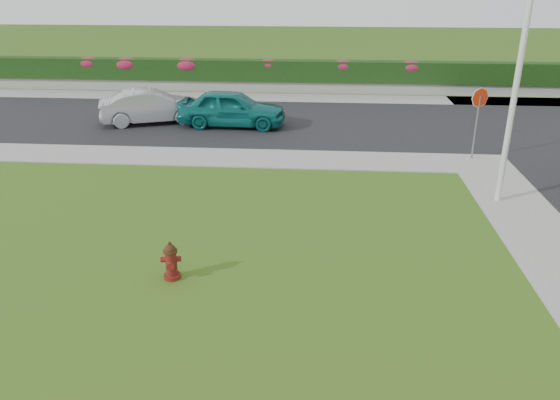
# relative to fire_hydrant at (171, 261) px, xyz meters

# --- Properties ---
(ground) EXTENTS (120.00, 120.00, 0.00)m
(ground) POSITION_rel_fire_hydrant_xyz_m (1.53, -0.86, -0.40)
(ground) COLOR black
(ground) RESTS_ON ground
(street_far) EXTENTS (26.00, 8.00, 0.04)m
(street_far) POSITION_rel_fire_hydrant_xyz_m (-3.47, 13.14, -0.38)
(street_far) COLOR black
(street_far) RESTS_ON ground
(sidewalk_far) EXTENTS (24.00, 2.00, 0.04)m
(sidewalk_far) POSITION_rel_fire_hydrant_xyz_m (-4.47, 8.14, -0.38)
(sidewalk_far) COLOR gray
(sidewalk_far) RESTS_ON ground
(curb_corner) EXTENTS (2.00, 2.00, 0.04)m
(curb_corner) POSITION_rel_fire_hydrant_xyz_m (8.53, 8.14, -0.38)
(curb_corner) COLOR gray
(curb_corner) RESTS_ON ground
(sidewalk_beyond) EXTENTS (34.00, 2.00, 0.04)m
(sidewalk_beyond) POSITION_rel_fire_hydrant_xyz_m (0.53, 18.14, -0.38)
(sidewalk_beyond) COLOR gray
(sidewalk_beyond) RESTS_ON ground
(retaining_wall) EXTENTS (34.00, 0.40, 0.60)m
(retaining_wall) POSITION_rel_fire_hydrant_xyz_m (0.53, 19.64, -0.10)
(retaining_wall) COLOR gray
(retaining_wall) RESTS_ON ground
(hedge) EXTENTS (32.00, 0.90, 1.10)m
(hedge) POSITION_rel_fire_hydrant_xyz_m (0.53, 19.74, 0.75)
(hedge) COLOR black
(hedge) RESTS_ON retaining_wall
(fire_hydrant) EXTENTS (0.44, 0.42, 0.85)m
(fire_hydrant) POSITION_rel_fire_hydrant_xyz_m (0.00, 0.00, 0.00)
(fire_hydrant) COLOR #510D0C
(fire_hydrant) RESTS_ON ground
(sedan_teal) EXTENTS (4.52, 1.98, 1.51)m
(sedan_teal) POSITION_rel_fire_hydrant_xyz_m (-0.66, 12.33, 0.39)
(sedan_teal) COLOR #0D6663
(sedan_teal) RESTS_ON street_far
(sedan_silver) EXTENTS (4.55, 2.88, 1.42)m
(sedan_silver) POSITION_rel_fire_hydrant_xyz_m (-4.17, 12.61, 0.35)
(sedan_silver) COLOR #9EA2A6
(sedan_silver) RESTS_ON street_far
(utility_pole) EXTENTS (0.16, 0.16, 5.99)m
(utility_pole) POSITION_rel_fire_hydrant_xyz_m (8.12, 4.86, 2.59)
(utility_pole) COLOR silver
(utility_pole) RESTS_ON ground
(stop_sign) EXTENTS (0.62, 0.30, 2.50)m
(stop_sign) POSITION_rel_fire_hydrant_xyz_m (8.33, 8.68, 1.45)
(stop_sign) COLOR slate
(stop_sign) RESTS_ON ground
(flower_clump_a) EXTENTS (1.30, 0.83, 0.65)m
(flower_clump_a) POSITION_rel_fire_hydrant_xyz_m (-9.71, 19.64, 1.04)
(flower_clump_a) COLOR #AF1E4D
(flower_clump_a) RESTS_ON hedge
(flower_clump_b) EXTENTS (1.45, 0.93, 0.73)m
(flower_clump_b) POSITION_rel_fire_hydrant_xyz_m (-7.59, 19.64, 1.01)
(flower_clump_b) COLOR #AF1E4D
(flower_clump_b) RESTS_ON hedge
(flower_clump_c) EXTENTS (1.48, 0.95, 0.74)m
(flower_clump_c) POSITION_rel_fire_hydrant_xyz_m (-4.23, 19.64, 1.00)
(flower_clump_c) COLOR #AF1E4D
(flower_clump_c) RESTS_ON hedge
(flower_clump_d) EXTENTS (1.15, 0.74, 0.58)m
(flower_clump_d) POSITION_rel_fire_hydrant_xyz_m (0.17, 19.64, 1.07)
(flower_clump_d) COLOR #AF1E4D
(flower_clump_d) RESTS_ON hedge
(flower_clump_e) EXTENTS (1.23, 0.79, 0.61)m
(flower_clump_e) POSITION_rel_fire_hydrant_xyz_m (4.13, 19.64, 1.05)
(flower_clump_e) COLOR #AF1E4D
(flower_clump_e) RESTS_ON hedge
(flower_clump_f) EXTENTS (1.29, 0.83, 0.64)m
(flower_clump_f) POSITION_rel_fire_hydrant_xyz_m (7.68, 19.64, 1.04)
(flower_clump_f) COLOR #AF1E4D
(flower_clump_f) RESTS_ON hedge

